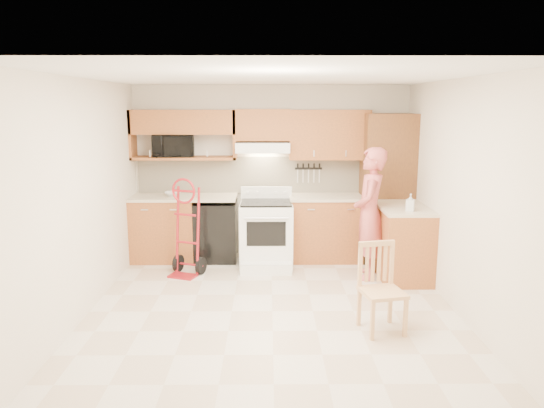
{
  "coord_description": "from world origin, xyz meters",
  "views": [
    {
      "loc": [
        -0.04,
        -5.3,
        2.22
      ],
      "look_at": [
        0.0,
        0.5,
        1.1
      ],
      "focal_mm": 33.96,
      "sensor_mm": 36.0,
      "label": 1
    }
  ],
  "objects_px": {
    "person": "(370,214)",
    "range": "(266,229)",
    "hand_truck": "(185,232)",
    "microwave": "(174,145)",
    "dining_chair": "(383,289)"
  },
  "relations": [
    {
      "from": "person",
      "to": "range",
      "type": "bearing_deg",
      "value": -95.22
    },
    {
      "from": "hand_truck",
      "to": "range",
      "type": "bearing_deg",
      "value": 39.8
    },
    {
      "from": "hand_truck",
      "to": "microwave",
      "type": "bearing_deg",
      "value": 127.4
    },
    {
      "from": "hand_truck",
      "to": "dining_chair",
      "type": "distance_m",
      "value": 2.82
    },
    {
      "from": "range",
      "to": "hand_truck",
      "type": "height_order",
      "value": "hand_truck"
    },
    {
      "from": "dining_chair",
      "to": "range",
      "type": "bearing_deg",
      "value": 106.73
    },
    {
      "from": "dining_chair",
      "to": "hand_truck",
      "type": "bearing_deg",
      "value": 130.03
    },
    {
      "from": "person",
      "to": "dining_chair",
      "type": "distance_m",
      "value": 1.7
    },
    {
      "from": "microwave",
      "to": "hand_truck",
      "type": "distance_m",
      "value": 1.39
    },
    {
      "from": "microwave",
      "to": "person",
      "type": "xyz_separation_m",
      "value": [
        2.66,
        -0.95,
        -0.8
      ]
    },
    {
      "from": "dining_chair",
      "to": "microwave",
      "type": "bearing_deg",
      "value": 121.9
    },
    {
      "from": "range",
      "to": "person",
      "type": "bearing_deg",
      "value": -19.63
    },
    {
      "from": "range",
      "to": "microwave",
      "type": "bearing_deg",
      "value": 160.4
    },
    {
      "from": "person",
      "to": "hand_truck",
      "type": "relative_size",
      "value": 1.45
    },
    {
      "from": "microwave",
      "to": "hand_truck",
      "type": "height_order",
      "value": "microwave"
    }
  ]
}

